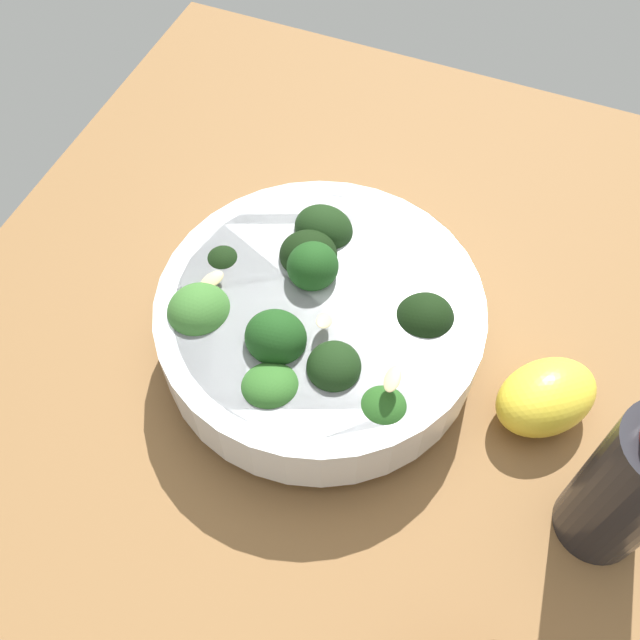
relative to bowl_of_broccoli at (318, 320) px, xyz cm
name	(u,v)px	position (x,y,z in cm)	size (l,w,h in cm)	color
ground_plane	(385,374)	(-1.10, 5.01, -6.15)	(67.65, 67.65, 4.14)	brown
bowl_of_broccoli	(318,320)	(0.00, 0.00, 0.00)	(22.34, 22.34, 9.63)	white
lemon_wedge	(546,398)	(-1.05, 16.18, -1.73)	(7.29, 5.14, 4.70)	yellow
bottle_short	(630,487)	(5.32, 21.31, 2.50)	(5.29, 5.29, 13.88)	black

